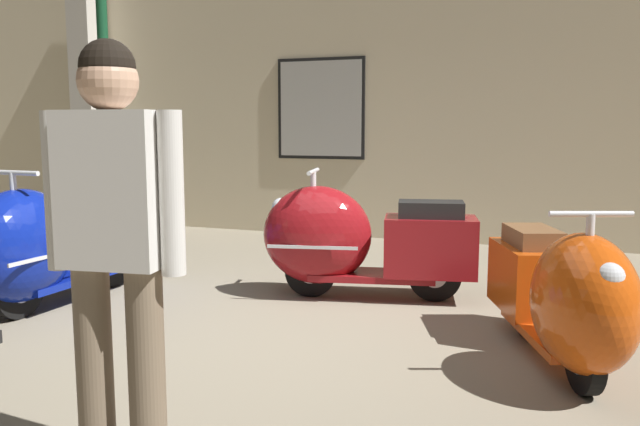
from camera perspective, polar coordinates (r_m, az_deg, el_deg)
The scene contains 7 objects.
ground_plane at distance 4.39m, azimuth -2.44°, elevation -11.05°, with size 60.00×60.00×0.00m, color gray.
showroom_back_wall at distance 8.12m, azimuth 7.58°, elevation 10.11°, with size 18.00×0.63×3.53m.
scooter_0 at distance 5.43m, azimuth -22.79°, elevation -2.55°, with size 0.61×1.81×1.10m.
scooter_1 at distance 5.27m, azimuth 2.78°, elevation -2.41°, with size 1.80×0.84×1.06m.
scooter_2 at distance 3.95m, azimuth 20.93°, elevation -6.94°, with size 0.98×1.66×0.98m.
lamppost at distance 7.09m, azimuth -18.49°, elevation 8.46°, with size 0.28×0.28×2.99m.
visitor_0 at distance 2.64m, azimuth -17.80°, elevation -1.46°, with size 0.58×0.31×1.74m.
Camera 1 is at (1.59, -3.84, 1.41)m, focal length 36.00 mm.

